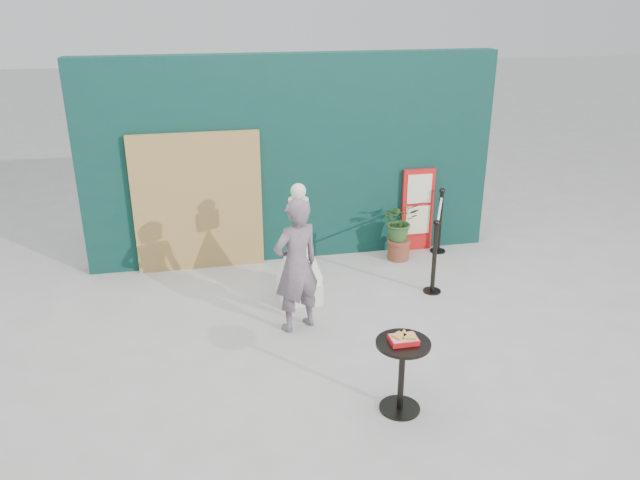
{
  "coord_description": "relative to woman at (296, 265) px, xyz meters",
  "views": [
    {
      "loc": [
        -1.43,
        -5.61,
        3.8
      ],
      "look_at": [
        0.0,
        1.2,
        1.0
      ],
      "focal_mm": 35.0,
      "sensor_mm": 36.0,
      "label": 1
    }
  ],
  "objects": [
    {
      "name": "ground",
      "position": [
        0.34,
        -0.92,
        -0.82
      ],
      "size": [
        60.0,
        60.0,
        0.0
      ],
      "primitive_type": "plane",
      "color": "#ADAAA5",
      "rests_on": "ground"
    },
    {
      "name": "back_wall",
      "position": [
        0.34,
        2.23,
        0.68
      ],
      "size": [
        6.0,
        0.3,
        3.0
      ],
      "primitive_type": "cube",
      "color": "#0A3130",
      "rests_on": "ground"
    },
    {
      "name": "bamboo_fence",
      "position": [
        -1.06,
        2.02,
        0.18
      ],
      "size": [
        1.8,
        0.08,
        2.0
      ],
      "primitive_type": "cube",
      "color": "tan",
      "rests_on": "ground"
    },
    {
      "name": "woman",
      "position": [
        0.0,
        0.0,
        0.0
      ],
      "size": [
        0.7,
        0.6,
        1.64
      ],
      "primitive_type": "imported",
      "rotation": [
        0.0,
        0.0,
        3.55
      ],
      "color": "slate",
      "rests_on": "ground"
    },
    {
      "name": "menu_board",
      "position": [
        2.24,
        2.03,
        -0.17
      ],
      "size": [
        0.5,
        0.07,
        1.3
      ],
      "color": "red",
      "rests_on": "ground"
    },
    {
      "name": "statue",
      "position": [
        0.16,
        0.73,
        -0.17
      ],
      "size": [
        0.62,
        0.62,
        1.59
      ],
      "color": "white",
      "rests_on": "ground"
    },
    {
      "name": "cafe_table",
      "position": [
        0.71,
        -1.77,
        -0.32
      ],
      "size": [
        0.52,
        0.52,
        0.75
      ],
      "color": "black",
      "rests_on": "ground"
    },
    {
      "name": "food_basket",
      "position": [
        0.71,
        -1.77,
        -0.03
      ],
      "size": [
        0.26,
        0.19,
        0.11
      ],
      "color": "red",
      "rests_on": "cafe_table"
    },
    {
      "name": "planter",
      "position": [
        1.86,
        1.73,
        -0.29
      ],
      "size": [
        0.54,
        0.47,
        0.91
      ],
      "color": "brown",
      "rests_on": "ground"
    },
    {
      "name": "stanchion_barrier",
      "position": [
        2.25,
        1.22,
        -0.32
      ],
      "size": [
        0.84,
        1.54,
        1.03
      ],
      "color": "black",
      "rests_on": "ground"
    }
  ]
}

